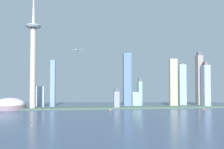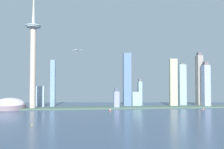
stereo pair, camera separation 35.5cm
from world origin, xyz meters
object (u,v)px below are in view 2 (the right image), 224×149
(observation_tower, at_px, (33,52))
(skyscraper_4, at_px, (53,83))
(skyscraper_1, at_px, (173,83))
(skyscraper_10, at_px, (127,80))
(boat_1, at_px, (110,110))
(channel_buoy_1, at_px, (32,125))
(boat_3, at_px, (204,109))
(channel_buoy_2, at_px, (182,116))
(skyscraper_6, at_px, (176,88))
(skyscraper_7, at_px, (116,99))
(stadium_dome, at_px, (10,105))
(skyscraper_3, at_px, (136,99))
(skyscraper_9, at_px, (182,85))
(skyscraper_5, at_px, (140,93))
(skyscraper_2, at_px, (40,96))
(skyscraper_8, at_px, (199,80))
(skyscraper_0, at_px, (206,85))
(channel_buoy_0, at_px, (162,113))

(observation_tower, distance_m, skyscraper_4, 136.28)
(skyscraper_1, relative_size, skyscraper_10, 0.80)
(boat_1, relative_size, channel_buoy_1, 3.81)
(boat_3, relative_size, channel_buoy_2, 5.42)
(skyscraper_6, xyz_separation_m, boat_1, (-258.09, -175.64, -57.97))
(boat_1, bearing_deg, skyscraper_7, 157.59)
(skyscraper_4, bearing_deg, stadium_dome, -144.22)
(stadium_dome, height_order, boat_3, stadium_dome)
(boat_3, bearing_deg, skyscraper_4, -172.66)
(skyscraper_3, bearing_deg, observation_tower, -169.21)
(skyscraper_7, bearing_deg, skyscraper_9, 16.18)
(skyscraper_5, bearing_deg, channel_buoy_2, -83.75)
(skyscraper_2, relative_size, skyscraper_8, 0.37)
(skyscraper_1, distance_m, skyscraper_3, 133.21)
(skyscraper_0, distance_m, skyscraper_8, 36.36)
(skyscraper_0, bearing_deg, skyscraper_3, 166.71)
(skyscraper_5, distance_m, skyscraper_7, 140.28)
(skyscraper_3, xyz_separation_m, boat_1, (-101.69, -130.53, -21.98))
(stadium_dome, height_order, skyscraper_5, skyscraper_5)
(skyscraper_0, height_order, skyscraper_2, skyscraper_0)
(skyscraper_8, xyz_separation_m, boat_3, (-43.22, -112.39, -85.54))
(skyscraper_5, bearing_deg, boat_1, -125.74)
(skyscraper_0, xyz_separation_m, boat_3, (-49.60, -80.91, -68.51))
(channel_buoy_1, bearing_deg, skyscraper_5, 53.30)
(observation_tower, xyz_separation_m, channel_buoy_0, (344.16, -148.17, -169.19))
(skyscraper_2, xyz_separation_m, skyscraper_5, (335.30, 26.73, 9.43))
(skyscraper_6, bearing_deg, skyscraper_10, -161.77)
(skyscraper_8, height_order, skyscraper_10, skyscraper_10)
(skyscraper_0, height_order, skyscraper_7, skyscraper_0)
(skyscraper_4, relative_size, skyscraper_8, 0.85)
(skyscraper_1, bearing_deg, skyscraper_3, 162.77)
(observation_tower, relative_size, boat_1, 35.45)
(skyscraper_8, distance_m, channel_buoy_1, 589.06)
(observation_tower, height_order, skyscraper_7, observation_tower)
(skyscraper_1, distance_m, boat_1, 249.42)
(boat_3, bearing_deg, skyscraper_0, 85.36)
(skyscraper_5, distance_m, skyscraper_9, 149.72)
(skyscraper_10, distance_m, boat_3, 248.81)
(skyscraper_4, height_order, skyscraper_7, skyscraper_4)
(boat_1, bearing_deg, skyscraper_8, 107.97)
(observation_tower, xyz_separation_m, skyscraper_7, (248.81, 2.13, -142.08))
(skyscraper_0, relative_size, skyscraper_8, 0.82)
(skyscraper_1, xyz_separation_m, channel_buoy_1, (-384.95, -312.87, -76.78))
(skyscraper_3, xyz_separation_m, skyscraper_9, (165.61, 10.14, 47.80))
(skyscraper_0, relative_size, skyscraper_5, 1.60)
(skyscraper_4, distance_m, skyscraper_8, 490.02)
(skyscraper_1, distance_m, channel_buoy_0, 212.65)
(skyscraper_0, distance_m, boat_1, 337.04)
(stadium_dome, relative_size, skyscraper_0, 0.63)
(skyscraper_3, bearing_deg, channel_buoy_1, -127.62)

